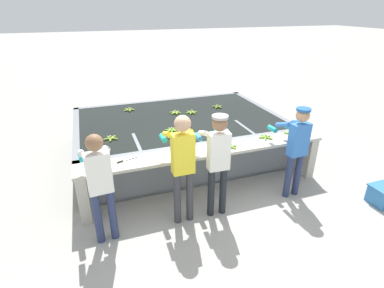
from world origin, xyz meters
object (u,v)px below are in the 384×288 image
object	(u,v)px
banana_bunch_ledge_0	(291,133)
banana_bunch_floating_2	(175,137)
banana_bunch_floating_4	(172,130)
banana_bunch_ledge_1	(229,147)
worker_0	(99,179)
banana_bunch_floating_5	(191,112)
banana_bunch_floating_6	(111,138)
banana_bunch_floating_1	(218,107)
worker_3	(296,144)
banana_bunch_floating_0	(129,110)
banana_bunch_ledge_2	(266,137)
banana_bunch_floating_3	(175,112)
knife_0	(124,160)
worker_1	(182,160)
worker_2	(218,156)

from	to	relation	value
banana_bunch_ledge_0	banana_bunch_floating_2	bearing A→B (deg)	164.35
banana_bunch_floating_4	banana_bunch_ledge_1	xyz separation A→B (m)	(0.73, -1.06, 0.00)
worker_0	banana_bunch_floating_5	size ratio (longest dim) A/B	5.87
banana_bunch_floating_6	banana_bunch_floating_1	bearing A→B (deg)	22.50
worker_3	banana_bunch_floating_0	distance (m)	3.87
banana_bunch_ledge_1	banana_bunch_ledge_2	size ratio (longest dim) A/B	1.01
worker_0	banana_bunch_floating_5	xyz separation A→B (m)	(2.17, 2.51, -0.11)
banana_bunch_floating_6	banana_bunch_floating_5	bearing A→B (deg)	25.55
banana_bunch_floating_4	banana_bunch_ledge_2	distance (m)	1.79
banana_bunch_floating_3	knife_0	xyz separation A→B (m)	(-1.42, -1.95, -0.01)
banana_bunch_floating_4	worker_0	bearing A→B (deg)	-131.75
worker_1	banana_bunch_ledge_2	bearing A→B (deg)	20.06
banana_bunch_ledge_1	worker_1	bearing A→B (deg)	-152.63
worker_0	banana_bunch_floating_2	world-z (taller)	worker_0
worker_2	banana_bunch_ledge_2	bearing A→B (deg)	28.04
banana_bunch_floating_0	banana_bunch_floating_3	distance (m)	1.11
banana_bunch_floating_5	knife_0	size ratio (longest dim) A/B	0.82
worker_0	banana_bunch_floating_1	bearing A→B (deg)	42.90
banana_bunch_ledge_0	knife_0	size ratio (longest dim) A/B	0.81
worker_3	banana_bunch_floating_1	world-z (taller)	worker_3
banana_bunch_ledge_0	banana_bunch_ledge_1	bearing A→B (deg)	-174.12
worker_1	worker_2	distance (m)	0.55
worker_0	banana_bunch_ledge_2	size ratio (longest dim) A/B	5.93
banana_bunch_floating_5	banana_bunch_floating_6	world-z (taller)	same
worker_3	banana_bunch_floating_1	xyz separation A→B (m)	(-0.27, 2.62, -0.11)
banana_bunch_floating_2	banana_bunch_ledge_2	size ratio (longest dim) A/B	1.02
banana_bunch_floating_0	banana_bunch_floating_3	size ratio (longest dim) A/B	0.99
banana_bunch_ledge_2	knife_0	size ratio (longest dim) A/B	0.81
banana_bunch_floating_4	banana_bunch_floating_5	world-z (taller)	same
banana_bunch_floating_3	banana_bunch_ledge_2	world-z (taller)	banana_bunch_ledge_2
worker_0	banana_bunch_floating_1	world-z (taller)	worker_0
knife_0	banana_bunch_ledge_2	bearing A→B (deg)	0.78
worker_1	banana_bunch_ledge_0	size ratio (longest dim) A/B	6.28
banana_bunch_floating_2	banana_bunch_floating_6	size ratio (longest dim) A/B	1.03
banana_bunch_floating_0	banana_bunch_floating_2	distance (m)	1.96
banana_bunch_floating_1	banana_bunch_ledge_1	xyz separation A→B (m)	(-0.72, -2.13, 0.00)
worker_1	worker_3	world-z (taller)	worker_1
worker_0	banana_bunch_ledge_1	world-z (taller)	worker_0
worker_2	banana_bunch_floating_3	distance (m)	2.59
banana_bunch_ledge_1	knife_0	bearing A→B (deg)	176.67
banana_bunch_floating_3	banana_bunch_floating_1	bearing A→B (deg)	4.19
banana_bunch_floating_0	banana_bunch_ledge_0	xyz separation A→B (m)	(2.68, -2.47, 0.00)
worker_0	banana_bunch_floating_3	xyz separation A→B (m)	(1.82, 2.61, -0.11)
banana_bunch_floating_1	worker_2	bearing A→B (deg)	-113.90
worker_1	knife_0	size ratio (longest dim) A/B	5.12
banana_bunch_floating_1	banana_bunch_floating_3	distance (m)	1.08
banana_bunch_floating_2	banana_bunch_floating_4	world-z (taller)	same
banana_bunch_floating_2	banana_bunch_floating_4	distance (m)	0.33
banana_bunch_floating_0	banana_bunch_floating_3	bearing A→B (deg)	-29.94
worker_0	banana_bunch_floating_2	bearing A→B (deg)	42.41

